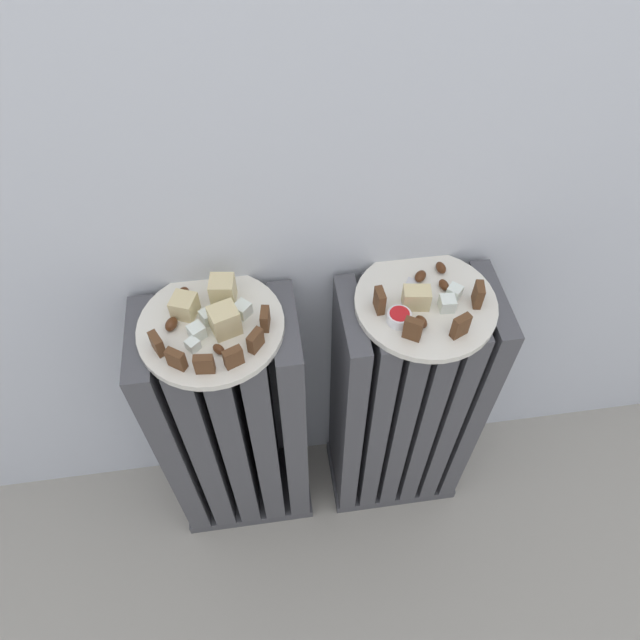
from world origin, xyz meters
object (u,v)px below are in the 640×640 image
object	(u,v)px
radiator_right	(402,407)
plate_right	(425,303)
plate_left	(211,327)
fork	(406,296)
jam_bowl_right	(399,317)
radiator_left	(235,428)

from	to	relation	value
radiator_right	plate_right	world-z (taller)	plate_right
plate_left	fork	xyz separation A→B (m)	(0.33, 0.01, 0.01)
plate_left	jam_bowl_right	xyz separation A→B (m)	(0.30, -0.04, 0.02)
radiator_right	plate_right	xyz separation A→B (m)	(-0.00, 0.00, 0.35)
plate_left	plate_right	world-z (taller)	same
plate_left	fork	size ratio (longest dim) A/B	2.50
jam_bowl_right	radiator_right	bearing A→B (deg)	32.71
fork	radiator_left	bearing A→B (deg)	-177.72
plate_right	fork	bearing A→B (deg)	157.01
radiator_right	jam_bowl_right	bearing A→B (deg)	-147.29
jam_bowl_right	radiator_left	bearing A→B (deg)	173.32
fork	radiator_right	bearing A→B (deg)	-22.99
plate_left	fork	bearing A→B (deg)	2.28
radiator_left	plate_left	world-z (taller)	plate_left
plate_left	plate_right	xyz separation A→B (m)	(0.36, 0.00, 0.00)
plate_left	plate_right	bearing A→B (deg)	0.00
radiator_right	plate_right	size ratio (longest dim) A/B	2.81
plate_left	jam_bowl_right	bearing A→B (deg)	-6.68
plate_right	jam_bowl_right	distance (m)	0.07
plate_left	jam_bowl_right	size ratio (longest dim) A/B	6.05
plate_right	fork	world-z (taller)	fork
radiator_left	plate_left	size ratio (longest dim) A/B	2.81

